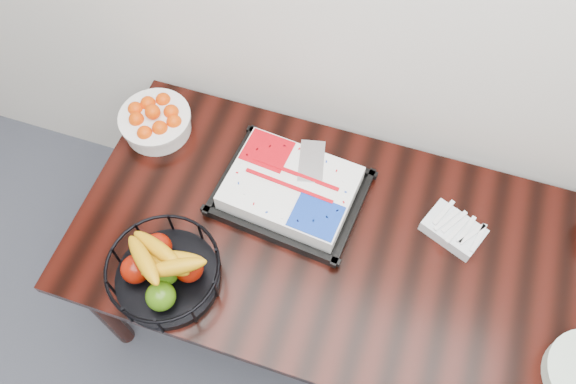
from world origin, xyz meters
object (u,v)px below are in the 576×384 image
(table, at_px, (342,256))
(fruit_basket, at_px, (165,271))
(cake_tray, at_px, (291,190))
(tangerine_bowl, at_px, (155,118))

(table, bearing_deg, fruit_basket, -149.80)
(cake_tray, height_order, fruit_basket, fruit_basket)
(table, height_order, tangerine_bowl, tangerine_bowl)
(table, bearing_deg, tangerine_bowl, 163.07)
(cake_tray, distance_m, tangerine_bowl, 0.57)
(tangerine_bowl, bearing_deg, cake_tray, -11.78)
(cake_tray, relative_size, fruit_basket, 1.46)
(table, xyz_separation_m, fruit_basket, (-0.50, -0.29, 0.16))
(cake_tray, xyz_separation_m, fruit_basket, (-0.27, -0.41, 0.03))
(fruit_basket, bearing_deg, table, 30.20)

